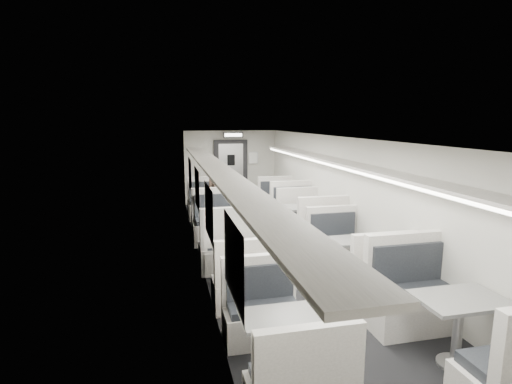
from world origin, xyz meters
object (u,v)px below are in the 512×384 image
passenger (218,196)px  vestibule_door (231,172)px  booth_right_b (306,223)px  booth_right_c (353,259)px  booth_left_c (238,265)px  booth_left_a (210,211)px  booth_left_d (278,344)px  booth_left_b (224,235)px  booth_right_a (285,209)px  exit_sign (233,135)px  booth_right_d (458,331)px

passenger → vestibule_door: (0.83, 3.02, 0.19)m
booth_right_b → booth_right_c: booth_right_b is taller
booth_left_c → passenger: passenger is taller
booth_right_c → passenger: passenger is taller
booth_left_a → booth_left_d: bearing=-90.0°
booth_left_b → booth_right_c: (2.00, -1.77, -0.04)m
booth_left_d → booth_right_c: (2.00, 2.27, 0.01)m
booth_left_c → booth_right_b: 2.99m
booth_left_a → booth_right_a: 2.01m
booth_left_d → booth_right_a: bearing=72.3°
booth_left_d → exit_sign: size_ratio=3.19×
booth_left_a → booth_right_b: 2.68m
booth_right_b → passenger: 2.37m
booth_left_a → booth_right_b: booth_right_b is taller
booth_right_b → booth_right_a: bearing=90.0°
booth_left_a → booth_left_b: size_ratio=0.94×
booth_right_a → booth_right_b: (0.00, -1.62, 0.03)m
booth_right_b → exit_sign: size_ratio=3.70×
booth_right_c → vestibule_door: size_ratio=0.98×
vestibule_door → exit_sign: bearing=-90.0°
booth_left_d → passenger: 6.10m
booth_left_a → exit_sign: 3.07m
booth_right_a → vestibule_door: 3.09m
booth_left_d → vestibule_door: size_ratio=0.94×
booth_left_d → booth_right_b: bearing=66.7°
booth_left_a → vestibule_door: bearing=69.6°
booth_right_d → exit_sign: 9.15m
booth_right_a → exit_sign: size_ratio=3.41×
booth_left_d → exit_sign: bearing=83.4°
booth_right_d → exit_sign: bearing=96.4°
booth_left_a → booth_right_d: booth_right_d is taller
booth_right_b → booth_right_c: bearing=-90.0°
exit_sign → booth_left_d: bearing=-96.6°
booth_left_c → booth_right_c: size_ratio=1.00×
booth_left_d → booth_right_c: booth_right_c is taller
booth_left_b → booth_right_b: (2.00, 0.59, -0.00)m
booth_left_c → booth_right_d: 3.37m
passenger → vestibule_door: bearing=66.9°
booth_left_a → booth_right_a: bearing=-4.5°
booth_right_c → exit_sign: 6.70m
booth_left_c → passenger: bearing=87.4°
vestibule_door → booth_left_c: bearing=-98.5°
booth_left_c → vestibule_door: 6.79m
booth_left_a → vestibule_door: vestibule_door is taller
booth_right_d → vestibule_door: 9.47m
booth_left_c → exit_sign: 6.56m
booth_left_c → booth_left_b: bearing=90.0°
booth_left_c → booth_right_c: (2.00, -0.14, -0.00)m
booth_right_d → booth_left_c: bearing=126.4°
booth_left_d → booth_right_b: 5.05m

